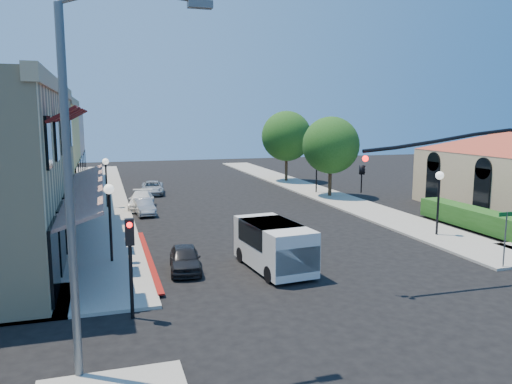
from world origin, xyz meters
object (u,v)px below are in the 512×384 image
object	(u,v)px
lamppost_right_far	(317,161)
parked_car_a	(185,258)
parked_car_c	(141,201)
street_tree_a	(331,145)
white_van	(274,243)
street_tree_b	(287,136)
lamppost_right_near	(439,187)
secondary_signal	(130,250)
lamppost_left_near	(109,203)
street_name_sign	(506,230)
cobra_streetlight	(84,168)
parked_car_d	(152,188)
parked_car_b	(144,207)
signal_mast_arm	(490,178)
lamppost_left_far	(106,170)

from	to	relation	value
lamppost_right_far	parked_car_a	bearing A→B (deg)	-127.99
parked_car_c	street_tree_a	bearing A→B (deg)	10.96
white_van	street_tree_b	bearing A→B (deg)	68.36
street_tree_b	lamppost_right_near	xyz separation A→B (m)	(-0.30, -24.00, -1.81)
street_tree_a	secondary_signal	world-z (taller)	street_tree_a
street_tree_a	lamppost_left_near	distance (m)	22.30
street_name_sign	lamppost_right_near	bearing A→B (deg)	80.22
cobra_streetlight	parked_car_d	size ratio (longest dim) A/B	2.38
street_tree_a	parked_car_a	xyz separation A→B (m)	(-14.36, -16.00, -3.66)
street_tree_b	secondary_signal	bearing A→B (deg)	-118.77
lamppost_left_near	street_tree_a	bearing A→B (deg)	38.98
cobra_streetlight	lamppost_right_near	distance (m)	20.44
cobra_streetlight	parked_car_d	bearing A→B (deg)	81.67
lamppost_right_far	street_tree_b	bearing A→B (deg)	87.85
lamppost_right_near	parked_car_c	xyz separation A→B (m)	(-14.70, 13.15, -2.14)
lamppost_left_near	parked_car_a	distance (m)	4.18
secondary_signal	street_name_sign	xyz separation A→B (m)	(15.50, 0.79, -0.62)
cobra_streetlight	street_tree_b	bearing A→B (deg)	62.17
lamppost_right_near	lamppost_right_far	xyz separation A→B (m)	(0.00, 16.00, 0.00)
lamppost_right_near	parked_car_b	size ratio (longest dim) A/B	1.12
parked_car_b	parked_car_d	xyz separation A→B (m)	(1.40, 8.69, 0.02)
lamppost_right_far	white_van	world-z (taller)	lamppost_right_far
lamppost_right_far	parked_car_a	size ratio (longest dim) A/B	1.14
street_tree_b	street_name_sign	distance (m)	29.96
street_tree_a	parked_car_a	bearing A→B (deg)	-131.91
lamppost_right_near	parked_car_d	xyz separation A→B (m)	(-13.30, 19.69, -2.19)
street_tree_a	signal_mast_arm	bearing A→B (deg)	-98.17
secondary_signal	parked_car_b	distance (m)	17.78
street_tree_b	white_van	xyz separation A→B (m)	(-10.70, -26.96, -3.39)
signal_mast_arm	white_van	world-z (taller)	signal_mast_arm
street_tree_b	street_name_sign	world-z (taller)	street_tree_b
lamppost_left_near	lamppost_right_far	size ratio (longest dim) A/B	1.00
street_tree_a	parked_car_d	size ratio (longest dim) A/B	1.65
street_name_sign	lamppost_right_near	size ratio (longest dim) A/B	0.70
street_name_sign	lamppost_right_far	world-z (taller)	lamppost_right_far
lamppost_left_near	white_van	distance (m)	7.40
lamppost_left_near	white_van	bearing A→B (deg)	-24.16
parked_car_c	parked_car_d	size ratio (longest dim) A/B	1.05
secondary_signal	lamppost_right_near	world-z (taller)	lamppost_right_near
white_van	parked_car_c	bearing A→B (deg)	104.94
street_tree_b	white_van	distance (m)	29.20
lamppost_left_near	parked_car_a	xyz separation A→B (m)	(2.94, -2.00, -2.20)
parked_car_d	signal_mast_arm	bearing A→B (deg)	-61.69
cobra_streetlight	lamppost_right_far	xyz separation A→B (m)	(17.65, 26.00, -2.53)
lamppost_right_near	street_tree_b	bearing A→B (deg)	89.28
lamppost_left_far	white_van	size ratio (longest dim) A/B	0.76
cobra_streetlight	parked_car_b	bearing A→B (deg)	82.01
signal_mast_arm	lamppost_left_near	xyz separation A→B (m)	(-14.36, 6.50, -1.35)
street_tree_a	signal_mast_arm	world-z (taller)	street_tree_a
street_tree_a	parked_car_a	distance (m)	21.81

